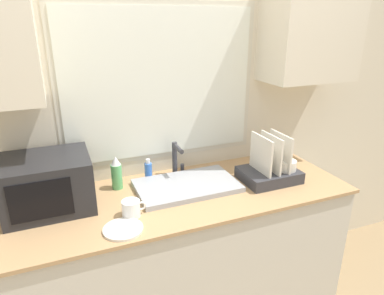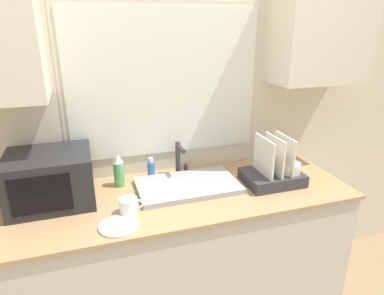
{
  "view_description": "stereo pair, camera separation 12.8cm",
  "coord_description": "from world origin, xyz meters",
  "px_view_note": "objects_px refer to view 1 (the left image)",
  "views": [
    {
      "loc": [
        -0.6,
        -1.28,
        1.84
      ],
      "look_at": [
        0.05,
        0.3,
        1.2
      ],
      "focal_mm": 32.0,
      "sensor_mm": 36.0,
      "label": 1
    },
    {
      "loc": [
        -0.48,
        -1.32,
        1.84
      ],
      "look_at": [
        0.05,
        0.3,
        1.2
      ],
      "focal_mm": 32.0,
      "sensor_mm": 36.0,
      "label": 2
    }
  ],
  "objects_px": {
    "microwave": "(48,183)",
    "mug_near_sink": "(131,209)",
    "dish_rack": "(271,169)",
    "spray_bottle": "(117,173)",
    "faucet": "(176,157)",
    "soap_bottle": "(148,171)"
  },
  "relations": [
    {
      "from": "faucet",
      "to": "spray_bottle",
      "type": "height_order",
      "value": "faucet"
    },
    {
      "from": "spray_bottle",
      "to": "mug_near_sink",
      "type": "height_order",
      "value": "spray_bottle"
    },
    {
      "from": "spray_bottle",
      "to": "mug_near_sink",
      "type": "xyz_separation_m",
      "value": [
        0.01,
        -0.33,
        -0.05
      ]
    },
    {
      "from": "microwave",
      "to": "dish_rack",
      "type": "relative_size",
      "value": 1.27
    },
    {
      "from": "faucet",
      "to": "soap_bottle",
      "type": "height_order",
      "value": "faucet"
    },
    {
      "from": "microwave",
      "to": "dish_rack",
      "type": "distance_m",
      "value": 1.26
    },
    {
      "from": "faucet",
      "to": "mug_near_sink",
      "type": "relative_size",
      "value": 1.74
    },
    {
      "from": "spray_bottle",
      "to": "soap_bottle",
      "type": "bearing_deg",
      "value": 13.22
    },
    {
      "from": "faucet",
      "to": "dish_rack",
      "type": "relative_size",
      "value": 0.63
    },
    {
      "from": "microwave",
      "to": "soap_bottle",
      "type": "height_order",
      "value": "microwave"
    },
    {
      "from": "dish_rack",
      "to": "soap_bottle",
      "type": "distance_m",
      "value": 0.74
    },
    {
      "from": "faucet",
      "to": "dish_rack",
      "type": "height_order",
      "value": "dish_rack"
    },
    {
      "from": "faucet",
      "to": "soap_bottle",
      "type": "xyz_separation_m",
      "value": [
        -0.18,
        0.01,
        -0.07
      ]
    },
    {
      "from": "microwave",
      "to": "mug_near_sink",
      "type": "height_order",
      "value": "microwave"
    },
    {
      "from": "microwave",
      "to": "soap_bottle",
      "type": "relative_size",
      "value": 3.22
    },
    {
      "from": "microwave",
      "to": "mug_near_sink",
      "type": "bearing_deg",
      "value": -33.76
    },
    {
      "from": "faucet",
      "to": "mug_near_sink",
      "type": "height_order",
      "value": "faucet"
    },
    {
      "from": "soap_bottle",
      "to": "spray_bottle",
      "type": "bearing_deg",
      "value": -166.78
    },
    {
      "from": "faucet",
      "to": "soap_bottle",
      "type": "distance_m",
      "value": 0.19
    },
    {
      "from": "dish_rack",
      "to": "soap_bottle",
      "type": "relative_size",
      "value": 2.53
    },
    {
      "from": "dish_rack",
      "to": "mug_near_sink",
      "type": "xyz_separation_m",
      "value": [
        -0.87,
        -0.08,
        -0.03
      ]
    },
    {
      "from": "faucet",
      "to": "soap_bottle",
      "type": "relative_size",
      "value": 1.6
    }
  ]
}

